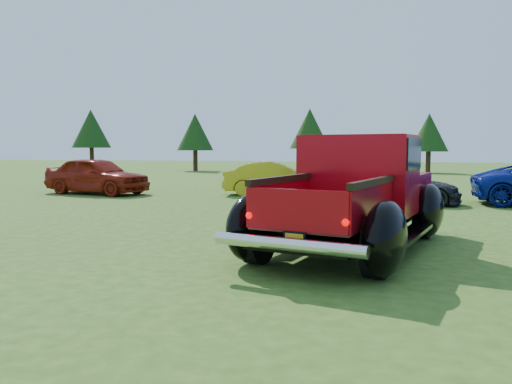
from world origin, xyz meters
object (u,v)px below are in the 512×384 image
at_px(tree_mid_right, 429,133).
at_px(show_car_red, 97,175).
at_px(tree_far_west, 91,129).
at_px(pickup_truck, 358,193).
at_px(tree_west, 195,132).
at_px(show_car_yellow, 275,178).
at_px(tree_mid_left, 310,129).
at_px(show_car_grey, 396,186).

xyz_separation_m(tree_mid_right, show_car_red, (-14.50, -21.38, -2.23)).
bearing_deg(tree_far_west, pickup_truck, -51.05).
xyz_separation_m(tree_west, show_car_red, (3.50, -20.38, -2.37)).
bearing_deg(show_car_yellow, show_car_red, 90.35).
height_order(tree_mid_left, tree_mid_right, tree_mid_left).
height_order(tree_west, tree_mid_left, tree_mid_left).
height_order(tree_mid_right, show_car_yellow, tree_mid_right).
relative_size(pickup_truck, show_car_grey, 1.45).
relative_size(tree_mid_left, pickup_truck, 0.85).
height_order(tree_mid_left, show_car_yellow, tree_mid_left).
bearing_deg(show_car_grey, tree_west, 38.69).
xyz_separation_m(tree_west, pickup_truck, (14.00, -28.69, -2.13)).
height_order(tree_far_west, tree_west, tree_far_west).
xyz_separation_m(tree_west, show_car_grey, (14.94, -21.17, -2.52)).
relative_size(tree_mid_left, show_car_red, 1.15).
bearing_deg(tree_mid_right, tree_far_west, 180.00).
xyz_separation_m(tree_west, show_car_yellow, (10.50, -19.23, -2.46)).
distance_m(tree_mid_right, show_car_yellow, 21.70).
height_order(tree_west, show_car_grey, tree_west).
distance_m(tree_far_west, pickup_truck, 38.26).
relative_size(tree_mid_left, tree_mid_right, 1.14).
xyz_separation_m(tree_mid_right, show_car_grey, (-3.06, -22.17, -2.38)).
bearing_deg(tree_mid_left, tree_mid_right, -6.34).
bearing_deg(show_car_red, tree_mid_right, -22.89).
relative_size(tree_far_west, tree_mid_left, 1.04).
distance_m(tree_mid_right, show_car_red, 25.93).
xyz_separation_m(tree_mid_left, show_car_grey, (5.94, -23.17, -2.79)).
xyz_separation_m(tree_far_west, tree_mid_right, (28.00, -0.00, -0.55)).
distance_m(tree_mid_left, tree_mid_right, 9.06).
bearing_deg(tree_mid_right, tree_mid_left, 173.66).
bearing_deg(show_car_yellow, pickup_truck, -168.64).
bearing_deg(show_car_yellow, tree_mid_right, -29.29).
bearing_deg(tree_west, tree_mid_left, 12.53).
bearing_deg(show_car_red, tree_far_west, 43.53).
height_order(tree_west, show_car_red, tree_west).
height_order(show_car_red, show_car_grey, show_car_red).
relative_size(tree_far_west, tree_mid_right, 1.18).
bearing_deg(show_car_red, pickup_truck, -117.10).
bearing_deg(show_car_yellow, tree_mid_left, -4.91).
xyz_separation_m(tree_mid_left, pickup_truck, (5.00, -30.69, -2.41)).
relative_size(tree_mid_left, show_car_grey, 1.23).
bearing_deg(tree_mid_left, show_car_yellow, -85.96).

